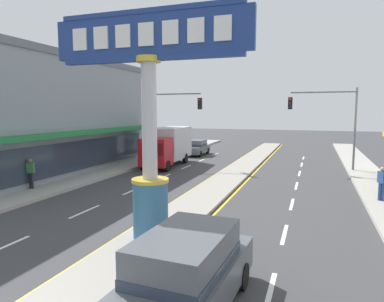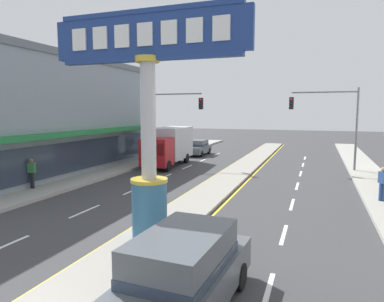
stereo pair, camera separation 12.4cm
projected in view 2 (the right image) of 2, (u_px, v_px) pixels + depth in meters
The scene contains 12 objects.
median_strip at pixel (227, 180), 22.54m from camera, with size 2.17×52.00×0.14m, color gray.
sidewalk_left at pixel (93, 176), 23.65m from camera, with size 2.33×60.00×0.18m, color #9E9B93.
lane_markings at pixel (221, 185), 21.29m from camera, with size 8.91×52.00×0.01m.
district_sign at pixel (148, 123), 11.79m from camera, with size 7.05×1.28×7.71m.
storefront_left at pixel (25, 115), 25.14m from camera, with size 10.36×21.35×8.39m.
traffic_light_left_side at pixel (169, 114), 29.07m from camera, with size 4.86×0.46×6.20m.
traffic_light_right_side at pixel (331, 115), 25.74m from camera, with size 4.86×0.46×6.20m.
box_truck_near_right_lane at pixel (169, 145), 28.83m from camera, with size 2.56×7.01×3.12m.
suv_far_right_lane at pixel (185, 271), 7.78m from camera, with size 2.15×4.69×1.90m.
sedan_near_left_lane at pixel (198, 147), 35.64m from camera, with size 1.90×4.33×1.53m.
pedestrian_near_kerb at pixel (32, 171), 19.53m from camera, with size 0.45×0.33×1.70m.
pedestrian_far_side at pixel (383, 182), 16.84m from camera, with size 0.40×0.46×1.65m.
Camera 2 is at (5.40, -3.62, 4.56)m, focal length 32.60 mm.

